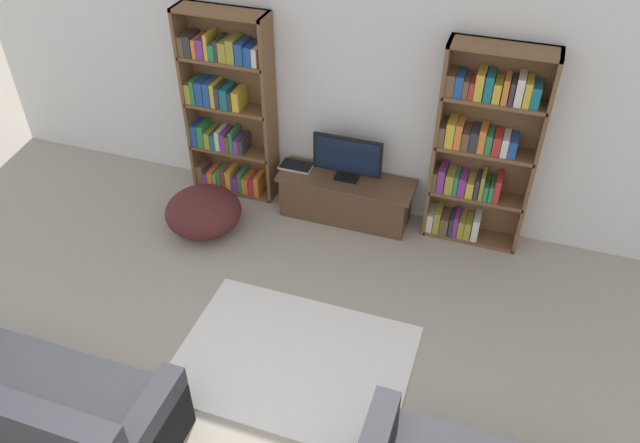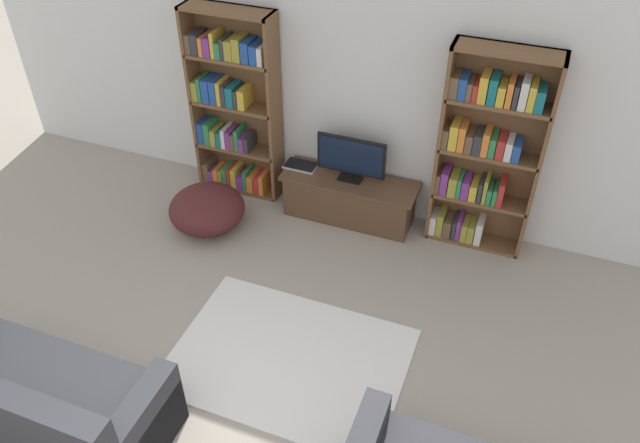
# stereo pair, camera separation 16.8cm
# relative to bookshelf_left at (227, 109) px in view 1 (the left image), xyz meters

# --- Properties ---
(wall_back) EXTENTS (8.80, 0.06, 2.60)m
(wall_back) POSITION_rel_bookshelf_left_xyz_m (1.45, 0.18, 0.30)
(wall_back) COLOR silver
(wall_back) RESTS_ON ground_plane
(bookshelf_left) EXTENTS (0.96, 0.30, 2.08)m
(bookshelf_left) POSITION_rel_bookshelf_left_xyz_m (0.00, 0.00, 0.00)
(bookshelf_left) COLOR brown
(bookshelf_left) RESTS_ON ground_plane
(bookshelf_right) EXTENTS (0.96, 0.30, 2.08)m
(bookshelf_right) POSITION_rel_bookshelf_left_xyz_m (2.65, 0.00, 0.03)
(bookshelf_right) COLOR brown
(bookshelf_right) RESTS_ON ground_plane
(tv_stand) EXTENTS (1.43, 0.47, 0.48)m
(tv_stand) POSITION_rel_bookshelf_left_xyz_m (1.36, -0.12, -0.76)
(tv_stand) COLOR brown
(tv_stand) RESTS_ON ground_plane
(television) EXTENTS (0.72, 0.16, 0.49)m
(television) POSITION_rel_bookshelf_left_xyz_m (1.36, -0.10, -0.26)
(television) COLOR black
(television) RESTS_ON tv_stand
(laptop) EXTENTS (0.35, 0.21, 0.03)m
(laptop) POSITION_rel_bookshelf_left_xyz_m (0.79, -0.07, -0.50)
(laptop) COLOR #B7B7BC
(laptop) RESTS_ON tv_stand
(area_rug) EXTENTS (1.93, 1.40, 0.02)m
(area_rug) POSITION_rel_bookshelf_left_xyz_m (1.53, -2.15, -0.99)
(area_rug) COLOR white
(area_rug) RESTS_ON ground_plane
(couch_left_sectional) EXTENTS (1.94, 0.87, 0.91)m
(couch_left_sectional) POSITION_rel_bookshelf_left_xyz_m (0.06, -3.41, -0.69)
(couch_left_sectional) COLOR #2D2D33
(couch_left_sectional) RESTS_ON ground_plane
(beanbag_ottoman) EXTENTS (0.79, 0.79, 0.44)m
(beanbag_ottoman) POSITION_rel_bookshelf_left_xyz_m (0.02, -0.80, -0.78)
(beanbag_ottoman) COLOR #4C1E1E
(beanbag_ottoman) RESTS_ON ground_plane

